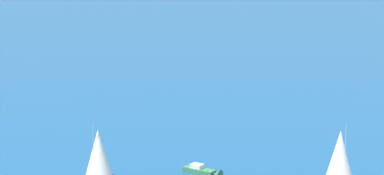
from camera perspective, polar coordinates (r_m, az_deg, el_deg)
sailboat_far_stbd at (r=162.95m, az=11.15°, el=-5.18°), size 10.62×7.37×13.28m
sailboat_trailing at (r=161.68m, az=-7.12°, el=-5.17°), size 7.43×10.67×13.35m
motorboat_ahead at (r=168.10m, az=0.92°, el=-6.37°), size 9.72×4.73×2.73m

